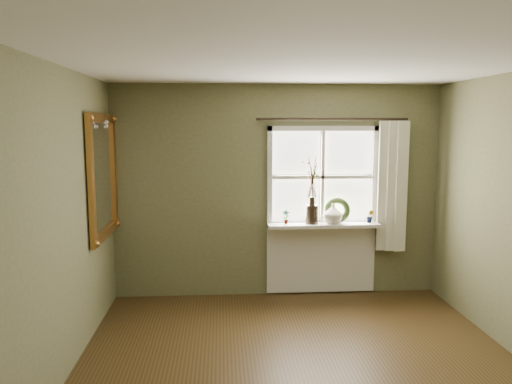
{
  "coord_description": "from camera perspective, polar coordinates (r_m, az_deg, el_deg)",
  "views": [
    {
      "loc": [
        -0.68,
        -3.78,
        2.12
      ],
      "look_at": [
        -0.31,
        1.55,
        1.39
      ],
      "focal_mm": 35.0,
      "sensor_mm": 36.0,
      "label": 1
    }
  ],
  "objects": [
    {
      "name": "wall_back",
      "position": [
        6.17,
        2.42,
        0.12
      ],
      "size": [
        4.0,
        0.1,
        2.6
      ],
      "primitive_type": "cube",
      "color": "#626341",
      "rests_on": "ground"
    },
    {
      "name": "dark_jug",
      "position": [
        6.1,
        6.39,
        -2.55
      ],
      "size": [
        0.19,
        0.19,
        0.23
      ],
      "primitive_type": "cylinder",
      "rotation": [
        0.0,
        0.0,
        -0.24
      ],
      "color": "black",
      "rests_on": "window_sill"
    },
    {
      "name": "ceiling",
      "position": [
        3.87,
        6.44,
        14.81
      ],
      "size": [
        4.5,
        4.5,
        0.0
      ],
      "primitive_type": "plane",
      "color": "silver",
      "rests_on": "ground"
    },
    {
      "name": "curtain",
      "position": [
        6.31,
        15.24,
        0.61
      ],
      "size": [
        0.36,
        0.12,
        1.59
      ],
      "primitive_type": "cube",
      "color": "beige",
      "rests_on": "wall_back"
    },
    {
      "name": "curtain_rod",
      "position": [
        6.1,
        8.75,
        8.23
      ],
      "size": [
        1.84,
        0.03,
        0.03
      ],
      "primitive_type": "cylinder",
      "rotation": [
        0.0,
        1.57,
        0.0
      ],
      "color": "black",
      "rests_on": "wall_back"
    },
    {
      "name": "cream_vase",
      "position": [
        6.15,
        8.8,
        -2.41
      ],
      "size": [
        0.31,
        0.31,
        0.25
      ],
      "primitive_type": "imported",
      "rotation": [
        0.0,
        0.0,
        0.38
      ],
      "color": "beige",
      "rests_on": "window_sill"
    },
    {
      "name": "gilt_mirror",
      "position": [
        5.64,
        -17.09,
        1.76
      ],
      "size": [
        0.1,
        1.13,
        1.35
      ],
      "color": "white",
      "rests_on": "wall_left"
    },
    {
      "name": "wreath",
      "position": [
        6.2,
        9.27,
        -2.38
      ],
      "size": [
        0.33,
        0.18,
        0.32
      ],
      "primitive_type": "torus",
      "rotation": [
        1.36,
        0.0,
        -0.15
      ],
      "color": "#2B3D1B",
      "rests_on": "window_sill"
    },
    {
      "name": "wall_left",
      "position": [
        4.1,
        -23.4,
        -4.44
      ],
      "size": [
        0.1,
        4.5,
        2.6
      ],
      "primitive_type": "cube",
      "color": "#626341",
      "rests_on": "ground"
    },
    {
      "name": "potted_plant_right",
      "position": [
        6.28,
        12.91,
        -2.72
      ],
      "size": [
        0.11,
        0.1,
        0.16
      ],
      "primitive_type": "imported",
      "rotation": [
        0.0,
        0.0,
        -0.33
      ],
      "color": "#2B3D1B",
      "rests_on": "window_sill"
    },
    {
      "name": "potted_plant_left",
      "position": [
        6.06,
        3.43,
        -2.85
      ],
      "size": [
        0.1,
        0.07,
        0.17
      ],
      "primitive_type": "imported",
      "rotation": [
        0.0,
        0.0,
        -0.14
      ],
      "color": "#2B3D1B",
      "rests_on": "window_sill"
    },
    {
      "name": "window_apron",
      "position": [
        6.36,
        7.42,
        -7.44
      ],
      "size": [
        1.36,
        0.04,
        0.88
      ],
      "primitive_type": "cube",
      "color": "silver",
      "rests_on": "ground"
    },
    {
      "name": "window_frame",
      "position": [
        6.17,
        7.59,
        1.74
      ],
      "size": [
        1.36,
        0.06,
        1.24
      ],
      "color": "silver",
      "rests_on": "wall_back"
    },
    {
      "name": "wall_front",
      "position": [
        1.83,
        19.66,
        -19.47
      ],
      "size": [
        4.0,
        0.1,
        2.6
      ],
      "primitive_type": "cube",
      "color": "#626341",
      "rests_on": "ground"
    },
    {
      "name": "window_sill",
      "position": [
        6.15,
        7.69,
        -3.75
      ],
      "size": [
        1.36,
        0.26,
        0.04
      ],
      "primitive_type": "cube",
      "color": "silver",
      "rests_on": "wall_back"
    }
  ]
}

